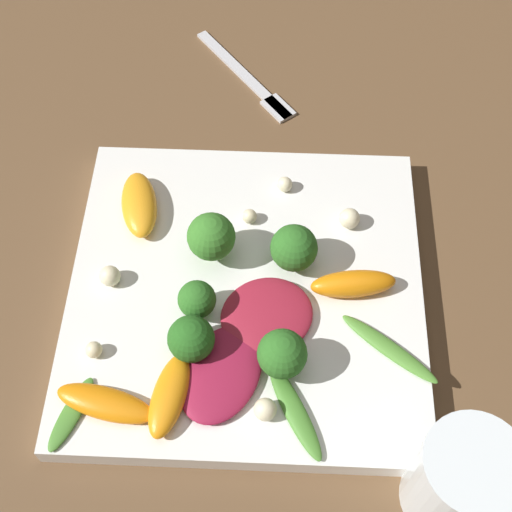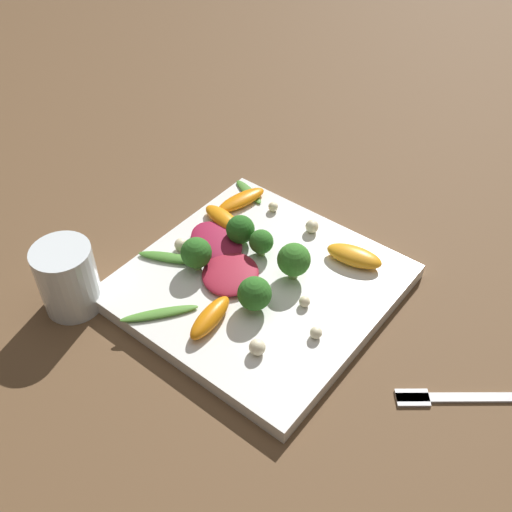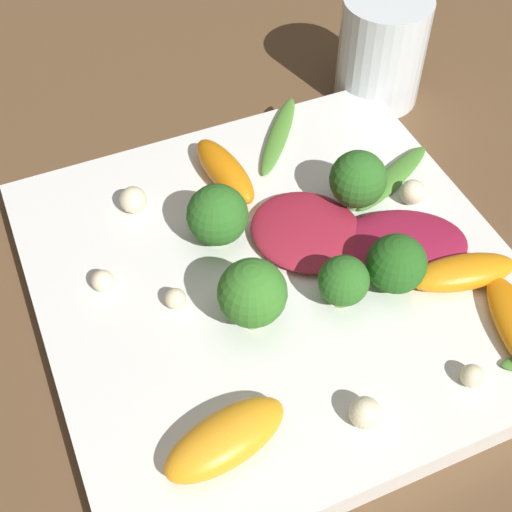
# 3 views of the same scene
# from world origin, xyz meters

# --- Properties ---
(ground_plane) EXTENTS (2.40, 2.40, 0.00)m
(ground_plane) POSITION_xyz_m (0.00, 0.00, 0.00)
(ground_plane) COLOR brown
(plate) EXTENTS (0.30, 0.30, 0.02)m
(plate) POSITION_xyz_m (0.00, 0.00, 0.01)
(plate) COLOR white
(plate) RESTS_ON ground_plane
(drinking_glass) EXTENTS (0.07, 0.07, 0.09)m
(drinking_glass) POSITION_xyz_m (0.16, 0.16, 0.04)
(drinking_glass) COLOR white
(drinking_glass) RESTS_ON ground_plane
(fork) EXTENTS (0.14, 0.11, 0.01)m
(fork) POSITION_xyz_m (-0.26, -0.01, 0.00)
(fork) COLOR silver
(fork) RESTS_ON ground_plane
(radicchio_leaf_0) EXTENTS (0.10, 0.10, 0.01)m
(radicchio_leaf_0) POSITION_xyz_m (0.03, 0.02, 0.03)
(radicchio_leaf_0) COLOR maroon
(radicchio_leaf_0) RESTS_ON plate
(radicchio_leaf_1) EXTENTS (0.10, 0.09, 0.01)m
(radicchio_leaf_1) POSITION_xyz_m (0.08, -0.02, 0.03)
(radicchio_leaf_1) COLOR maroon
(radicchio_leaf_1) RESTS_ON plate
(orange_segment_0) EXTENTS (0.04, 0.08, 0.01)m
(orange_segment_0) POSITION_xyz_m (0.11, -0.10, 0.03)
(orange_segment_0) COLOR orange
(orange_segment_0) RESTS_ON plate
(orange_segment_1) EXTENTS (0.07, 0.04, 0.02)m
(orange_segment_1) POSITION_xyz_m (0.10, -0.05, 0.03)
(orange_segment_1) COLOR orange
(orange_segment_1) RESTS_ON plate
(orange_segment_2) EXTENTS (0.08, 0.05, 0.02)m
(orange_segment_2) POSITION_xyz_m (-0.07, -0.10, 0.03)
(orange_segment_2) COLOR orange
(orange_segment_2) RESTS_ON plate
(orange_segment_3) EXTENTS (0.03, 0.07, 0.02)m
(orange_segment_3) POSITION_xyz_m (0.00, 0.09, 0.03)
(orange_segment_3) COLOR orange
(orange_segment_3) RESTS_ON plate
(broccoli_floret_0) EXTENTS (0.04, 0.04, 0.04)m
(broccoli_floret_0) POSITION_xyz_m (-0.02, 0.04, 0.04)
(broccoli_floret_0) COLOR #84AD5B
(broccoli_floret_0) RESTS_ON plate
(broccoli_floret_1) EXTENTS (0.03, 0.03, 0.04)m
(broccoli_floret_1) POSITION_xyz_m (0.03, -0.04, 0.04)
(broccoli_floret_1) COLOR #7A9E51
(broccoli_floret_1) RESTS_ON plate
(broccoli_floret_2) EXTENTS (0.04, 0.04, 0.05)m
(broccoli_floret_2) POSITION_xyz_m (-0.03, -0.03, 0.05)
(broccoli_floret_2) COLOR #84AD5B
(broccoli_floret_2) RESTS_ON plate
(broccoli_floret_3) EXTENTS (0.04, 0.04, 0.04)m
(broccoli_floret_3) POSITION_xyz_m (0.06, -0.04, 0.04)
(broccoli_floret_3) COLOR #84AD5B
(broccoli_floret_3) RESTS_ON plate
(broccoli_floret_4) EXTENTS (0.04, 0.04, 0.05)m
(broccoli_floret_4) POSITION_xyz_m (0.07, 0.03, 0.05)
(broccoli_floret_4) COLOR #84AD5B
(broccoli_floret_4) RESTS_ON plate
(arugula_sprig_0) EXTENTS (0.07, 0.08, 0.01)m
(arugula_sprig_0) POSITION_xyz_m (0.05, 0.12, 0.02)
(arugula_sprig_0) COLOR #518E33
(arugula_sprig_0) RESTS_ON plate
(arugula_sprig_1) EXTENTS (0.06, 0.04, 0.01)m
(arugula_sprig_1) POSITION_xyz_m (0.12, -0.13, 0.02)
(arugula_sprig_1) COLOR #47842D
(arugula_sprig_1) RESTS_ON plate
(arugula_sprig_2) EXTENTS (0.08, 0.05, 0.01)m
(arugula_sprig_2) POSITION_xyz_m (0.11, 0.04, 0.02)
(arugula_sprig_2) COLOR #47842D
(arugula_sprig_2) RESTS_ON plate
(macadamia_nut_0) EXTENTS (0.02, 0.02, 0.02)m
(macadamia_nut_0) POSITION_xyz_m (-0.07, 0.09, 0.03)
(macadamia_nut_0) COLOR beige
(macadamia_nut_0) RESTS_ON plate
(macadamia_nut_1) EXTENTS (0.02, 0.02, 0.02)m
(macadamia_nut_1) POSITION_xyz_m (0.11, 0.02, 0.03)
(macadamia_nut_1) COLOR beige
(macadamia_nut_1) RESTS_ON plate
(macadamia_nut_2) EXTENTS (0.01, 0.01, 0.01)m
(macadamia_nut_2) POSITION_xyz_m (-0.07, 0.00, 0.03)
(macadamia_nut_2) COLOR beige
(macadamia_nut_2) RESTS_ON plate
(macadamia_nut_3) EXTENTS (0.01, 0.01, 0.01)m
(macadamia_nut_3) POSITION_xyz_m (0.07, -0.12, 0.03)
(macadamia_nut_3) COLOR beige
(macadamia_nut_3) RESTS_ON plate
(macadamia_nut_4) EXTENTS (0.02, 0.02, 0.02)m
(macadamia_nut_4) POSITION_xyz_m (0.00, -0.11, 0.03)
(macadamia_nut_4) COLOR beige
(macadamia_nut_4) RESTS_ON plate
(macadamia_nut_5) EXTENTS (0.01, 0.01, 0.01)m
(macadamia_nut_5) POSITION_xyz_m (-0.11, 0.03, 0.03)
(macadamia_nut_5) COLOR beige
(macadamia_nut_5) RESTS_ON plate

